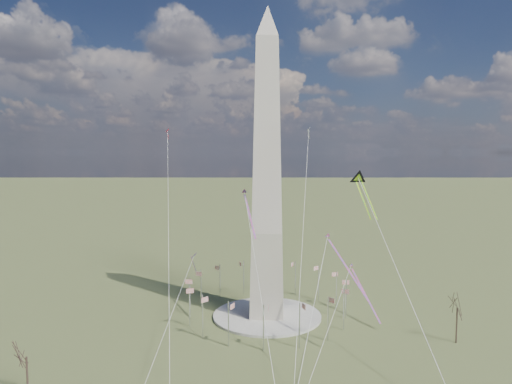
{
  "coord_description": "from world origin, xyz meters",
  "views": [
    {
      "loc": [
        5.5,
        -147.76,
        54.54
      ],
      "look_at": [
        -3.69,
        0.0,
        41.75
      ],
      "focal_mm": 32.0,
      "sensor_mm": 36.0,
      "label": 1
    }
  ],
  "objects": [
    {
      "name": "plaza",
      "position": [
        0.0,
        0.0,
        0.4
      ],
      "size": [
        36.0,
        36.0,
        0.8
      ],
      "primitive_type": "cylinder",
      "color": "beige",
      "rests_on": "ground"
    },
    {
      "name": "kite_small_white",
      "position": [
        15.68,
        45.54,
        64.01
      ],
      "size": [
        1.6,
        2.39,
        5.1
      ],
      "rotation": [
        0.0,
        0.0,
        2.53
      ],
      "color": "silver",
      "rests_on": "ground"
    },
    {
      "name": "kite_streamer_left",
      "position": [
        21.75,
        -18.53,
        24.73
      ],
      "size": [
        10.36,
        19.79,
        14.65
      ],
      "rotation": [
        0.0,
        0.0,
        3.59
      ],
      "color": "#FF2829",
      "rests_on": "ground"
    },
    {
      "name": "ground",
      "position": [
        0.0,
        0.0,
        0.0
      ],
      "size": [
        2000.0,
        2000.0,
        0.0
      ],
      "primitive_type": "plane",
      "color": "brown",
      "rests_on": "ground"
    },
    {
      "name": "kite_streamer_mid",
      "position": [
        -5.71,
        -7.25,
        37.34
      ],
      "size": [
        6.02,
        18.59,
        13.01
      ],
      "rotation": [
        0.0,
        0.0,
        3.4
      ],
      "color": "#FF2829",
      "rests_on": "ground"
    },
    {
      "name": "kite_diamond_purple",
      "position": [
        -26.2,
        9.1,
        17.31
      ],
      "size": [
        2.07,
        2.99,
        8.81
      ],
      "rotation": [
        0.0,
        0.0,
        2.43
      ],
      "color": "#3A186C",
      "rests_on": "ground"
    },
    {
      "name": "flagpole_ring",
      "position": [
        -0.0,
        -0.0,
        7.27
      ],
      "size": [
        54.4,
        54.4,
        13.0
      ],
      "color": "silver",
      "rests_on": "ground"
    },
    {
      "name": "tree_far",
      "position": [
        -52.6,
        -51.68,
        9.03
      ],
      "size": [
        7.24,
        7.24,
        12.67
      ],
      "color": "#442F29",
      "rests_on": "ground"
    },
    {
      "name": "tree_near",
      "position": [
        55.11,
        -17.57,
        11.19
      ],
      "size": [
        8.96,
        8.96,
        15.68
      ],
      "color": "#442F29",
      "rests_on": "ground"
    },
    {
      "name": "kite_delta_black",
      "position": [
        30.77,
        7.41,
        45.07
      ],
      "size": [
        7.13,
        18.05,
        14.75
      ],
      "rotation": [
        0.0,
        0.0,
        3.3
      ],
      "color": "black",
      "rests_on": "ground"
    },
    {
      "name": "washington_monument",
      "position": [
        0.0,
        0.0,
        47.95
      ],
      "size": [
        15.56,
        15.56,
        100.0
      ],
      "color": "beige",
      "rests_on": "plaza"
    },
    {
      "name": "kite_small_red",
      "position": [
        -40.41,
        30.19,
        62.88
      ],
      "size": [
        1.48,
        1.41,
        4.16
      ],
      "rotation": [
        0.0,
        0.0,
        3.11
      ],
      "color": "red",
      "rests_on": "ground"
    },
    {
      "name": "kite_streamer_right",
      "position": [
        31.22,
        3.05,
        10.43
      ],
      "size": [
        7.74,
        20.16,
        14.31
      ],
      "rotation": [
        0.0,
        0.0,
        3.46
      ],
      "color": "#FF2829",
      "rests_on": "ground"
    }
  ]
}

